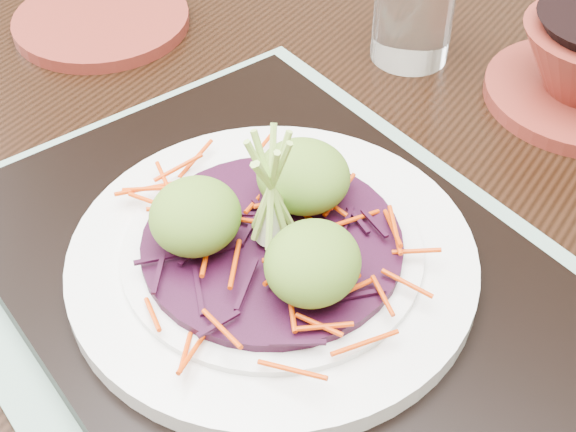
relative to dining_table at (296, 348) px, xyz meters
The scene contains 10 objects.
dining_table is the anchor object (origin of this frame).
placemat 0.11m from the dining_table, 88.68° to the right, with size 0.45×0.35×0.00m, color gray.
serving_tray 0.12m from the dining_table, 88.68° to the right, with size 0.39×0.29×0.02m, color black.
white_plate 0.14m from the dining_table, 88.68° to the right, with size 0.25×0.25×0.02m.
cabbage_bed 0.15m from the dining_table, 88.68° to the right, with size 0.16×0.16×0.01m, color black.
carrot_julienne 0.16m from the dining_table, 88.68° to the right, with size 0.19×0.19×0.01m, color #CD3703, non-canonical shape.
guacamole_scoops 0.17m from the dining_table, 88.71° to the right, with size 0.14×0.12×0.04m.
scallion_garnish 0.19m from the dining_table, 88.68° to the right, with size 0.06×0.06×0.09m, color #96C14D, non-canonical shape.
terracotta_side_plate 0.36m from the dining_table, 150.14° to the left, with size 0.16×0.16×0.01m, color maroon.
water_glass 0.30m from the dining_table, 96.24° to the left, with size 0.07×0.07×0.10m, color white.
Camera 1 is at (0.24, -0.30, 1.17)m, focal length 50.00 mm.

